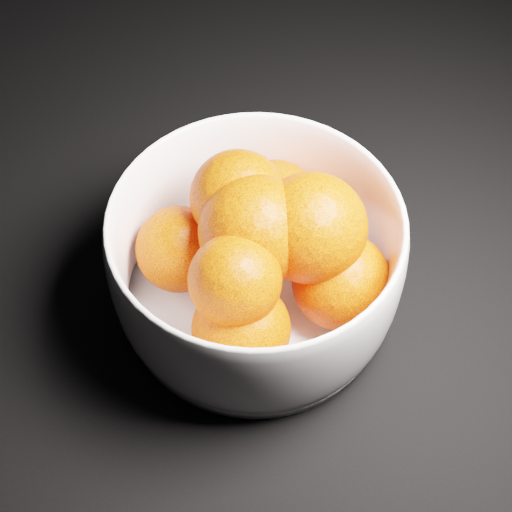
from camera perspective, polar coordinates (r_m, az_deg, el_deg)
ground at (r=0.85m, az=-0.96°, el=13.84°), size 3.00×3.00×0.00m
bowl at (r=0.60m, az=0.00°, el=-0.34°), size 0.24×0.24×0.12m
orange_pile at (r=0.58m, az=0.73°, el=0.74°), size 0.18×0.19×0.13m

